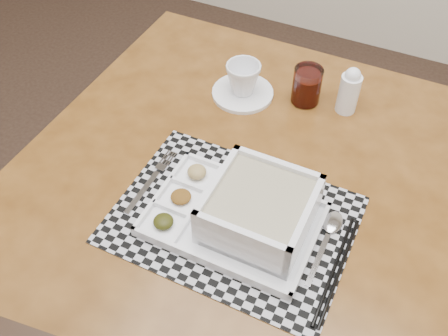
{
  "coord_description": "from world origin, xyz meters",
  "views": [
    {
      "loc": [
        0.54,
        0.16,
        1.52
      ],
      "look_at": [
        0.26,
        0.75,
        0.78
      ],
      "focal_mm": 40.0,
      "sensor_mm": 36.0,
      "label": 1
    }
  ],
  "objects_px": {
    "cup": "(243,79)",
    "creamer_bottle": "(349,91)",
    "dining_table": "(250,198)",
    "serving_tray": "(252,213)",
    "juice_glass": "(307,87)"
  },
  "relations": [
    {
      "from": "juice_glass",
      "to": "creamer_bottle",
      "type": "relative_size",
      "value": 0.78
    },
    {
      "from": "serving_tray",
      "to": "cup",
      "type": "relative_size",
      "value": 3.82
    },
    {
      "from": "juice_glass",
      "to": "creamer_bottle",
      "type": "height_order",
      "value": "creamer_bottle"
    },
    {
      "from": "dining_table",
      "to": "serving_tray",
      "type": "relative_size",
      "value": 3.04
    },
    {
      "from": "juice_glass",
      "to": "creamer_bottle",
      "type": "xyz_separation_m",
      "value": [
        0.1,
        0.01,
        0.01
      ]
    },
    {
      "from": "dining_table",
      "to": "cup",
      "type": "bearing_deg",
      "value": 117.89
    },
    {
      "from": "dining_table",
      "to": "juice_glass",
      "type": "distance_m",
      "value": 0.3
    },
    {
      "from": "serving_tray",
      "to": "cup",
      "type": "height_order",
      "value": "serving_tray"
    },
    {
      "from": "cup",
      "to": "creamer_bottle",
      "type": "height_order",
      "value": "creamer_bottle"
    },
    {
      "from": "creamer_bottle",
      "to": "cup",
      "type": "bearing_deg",
      "value": -167.56
    },
    {
      "from": "dining_table",
      "to": "cup",
      "type": "relative_size",
      "value": 11.61
    },
    {
      "from": "dining_table",
      "to": "juice_glass",
      "type": "xyz_separation_m",
      "value": [
        0.02,
        0.28,
        0.12
      ]
    },
    {
      "from": "cup",
      "to": "creamer_bottle",
      "type": "relative_size",
      "value": 0.71
    },
    {
      "from": "dining_table",
      "to": "serving_tray",
      "type": "distance_m",
      "value": 0.17
    },
    {
      "from": "cup",
      "to": "dining_table",
      "type": "bearing_deg",
      "value": -44.08
    }
  ]
}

